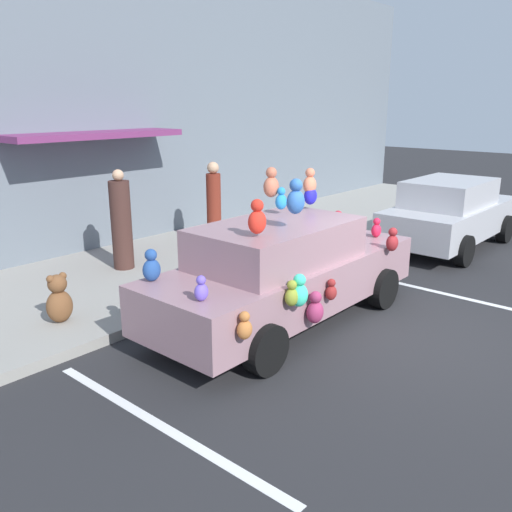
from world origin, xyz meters
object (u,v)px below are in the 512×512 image
parked_sedan_behind (450,213)px  teddy_bear_on_sidewalk (59,300)px  pedestrian_near_shopfront (214,205)px  pedestrian_by_lamp (121,223)px  plush_covered_car (285,270)px

parked_sedan_behind → teddy_bear_on_sidewalk: size_ratio=5.68×
teddy_bear_on_sidewalk → pedestrian_near_shopfront: bearing=18.4°
pedestrian_by_lamp → pedestrian_near_shopfront: bearing=0.9°
parked_sedan_behind → plush_covered_car: bearing=178.8°
plush_covered_car → pedestrian_near_shopfront: size_ratio=2.61×
plush_covered_car → pedestrian_near_shopfront: (2.22, 3.71, 0.20)m
plush_covered_car → pedestrian_by_lamp: bearing=93.4°
teddy_bear_on_sidewalk → pedestrian_by_lamp: pedestrian_by_lamp is taller
plush_covered_car → teddy_bear_on_sidewalk: bearing=137.2°
plush_covered_car → teddy_bear_on_sidewalk: 3.24m
parked_sedan_behind → pedestrian_near_shopfront: (-3.58, 3.84, 0.22)m
teddy_bear_on_sidewalk → pedestrian_near_shopfront: size_ratio=0.40×
parked_sedan_behind → pedestrian_by_lamp: pedestrian_by_lamp is taller
pedestrian_near_shopfront → pedestrian_by_lamp: bearing=-179.1°
teddy_bear_on_sidewalk → pedestrian_by_lamp: bearing=34.7°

